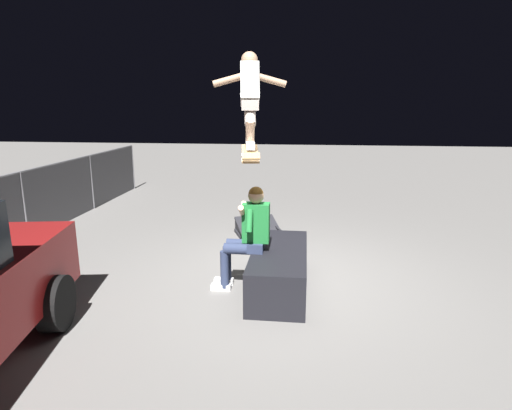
{
  "coord_description": "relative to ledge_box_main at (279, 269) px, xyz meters",
  "views": [
    {
      "loc": [
        -5.39,
        -0.2,
        2.37
      ],
      "look_at": [
        -0.32,
        0.36,
        1.14
      ],
      "focal_mm": 29.3,
      "sensor_mm": 36.0,
      "label": 1
    }
  ],
  "objects": [
    {
      "name": "skateboard",
      "position": [
        -0.07,
        0.37,
        1.52
      ],
      "size": [
        1.04,
        0.35,
        0.15
      ],
      "color": "#AD8451"
    },
    {
      "name": "ground_plane",
      "position": [
        0.28,
        -0.06,
        -0.27
      ],
      "size": [
        40.0,
        40.0,
        0.0
      ],
      "primitive_type": "plane",
      "color": "slate"
    },
    {
      "name": "ledge_box_main",
      "position": [
        0.0,
        0.0,
        0.0
      ],
      "size": [
        1.75,
        0.71,
        0.54
      ],
      "primitive_type": "cube",
      "rotation": [
        0.0,
        0.0,
        -0.01
      ],
      "color": "black",
      "rests_on": "ground"
    },
    {
      "name": "kicker_ramp",
      "position": [
        1.97,
        0.42,
        -0.2
      ],
      "size": [
        1.47,
        1.16,
        0.4
      ],
      "color": "#28282D",
      "rests_on": "ground"
    },
    {
      "name": "person_sitting_on_ledge",
      "position": [
        -0.04,
        0.41,
        0.5
      ],
      "size": [
        0.59,
        0.75,
        1.37
      ],
      "color": "#2D3856",
      "rests_on": "ground"
    },
    {
      "name": "skater_airborne",
      "position": [
        -0.01,
        0.38,
        2.2
      ],
      "size": [
        0.63,
        0.89,
        1.12
      ],
      "color": "white"
    }
  ]
}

